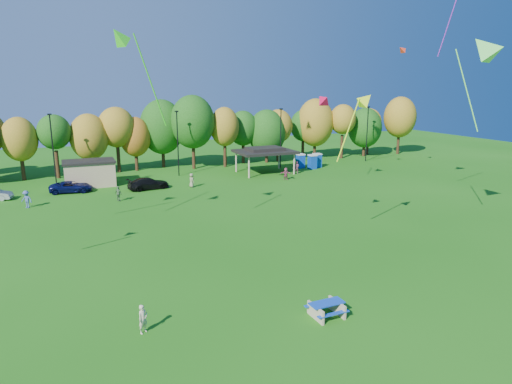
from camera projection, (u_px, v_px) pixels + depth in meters
name	position (u px, v px, depth m)	size (l,w,h in m)	color
ground	(304.00, 294.00, 28.11)	(160.00, 160.00, 0.00)	#19600F
tree_line	(148.00, 131.00, 67.09)	(93.57, 10.55, 11.15)	black
lamp_posts	(178.00, 141.00, 63.54)	(64.50, 0.25, 9.09)	black
utility_building	(90.00, 173.00, 57.92)	(6.30, 4.30, 3.25)	tan
pavilion	(265.00, 151.00, 65.83)	(8.20, 6.20, 3.77)	tan
porta_potties	(310.00, 161.00, 70.39)	(3.75, 2.57, 2.18)	#0C3A9F
picnic_table	(327.00, 308.00, 25.31)	(2.01, 1.68, 0.85)	tan
kite_flyer	(143.00, 319.00, 23.58)	(0.57, 0.37, 1.56)	beige
car_c	(71.00, 187.00, 54.48)	(2.25, 4.88, 1.36)	#0A0F41
car_d	(148.00, 183.00, 56.11)	(2.05, 5.04, 1.46)	black
far_person_0	(286.00, 174.00, 61.64)	(1.56, 0.50, 1.68)	#983F5A
far_person_1	(27.00, 199.00, 47.55)	(1.19, 0.69, 1.85)	#415890
far_person_2	(118.00, 194.00, 50.34)	(1.00, 0.42, 1.70)	#517A4A
far_person_3	(192.00, 180.00, 57.10)	(0.87, 0.57, 1.78)	#86875C
far_person_4	(297.00, 168.00, 65.98)	(0.64, 0.42, 1.77)	#9B4963
kite_4	(483.00, 48.00, 34.46)	(3.10, 4.82, 7.88)	#56D44B
kite_5	(322.00, 100.00, 35.35)	(1.09, 1.37, 1.35)	red
kite_10	(402.00, 49.00, 58.20)	(1.29, 0.98, 1.30)	red
kite_13	(120.00, 38.00, 32.76)	(4.26, 2.43, 7.41)	#32D71C
kite_14	(365.00, 101.00, 34.39)	(3.24, 1.29, 5.44)	#D8FF1A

